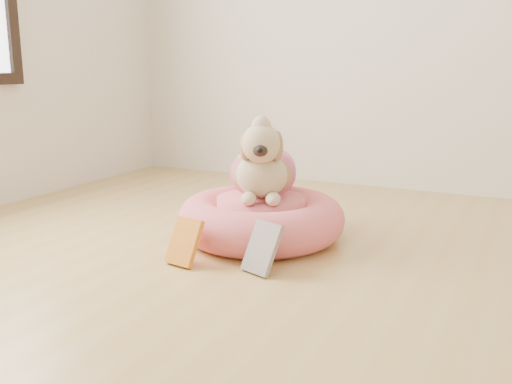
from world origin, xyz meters
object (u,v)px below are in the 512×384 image
at_px(pet_bed, 261,219).
at_px(dog, 263,155).
at_px(book_yellow, 185,242).
at_px(book_white, 262,248).

distance_m(pet_bed, dog, 0.28).
bearing_deg(pet_bed, book_yellow, -105.97).
xyz_separation_m(pet_bed, dog, (-0.00, 0.02, 0.28)).
relative_size(pet_bed, dog, 1.45).
distance_m(dog, book_yellow, 0.53).
distance_m(pet_bed, book_yellow, 0.44).
height_order(pet_bed, book_white, pet_bed).
relative_size(dog, book_yellow, 2.71).
relative_size(book_yellow, book_white, 0.94).
bearing_deg(pet_bed, dog, 92.35).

